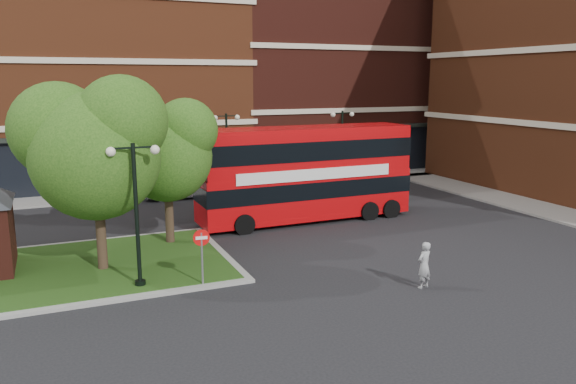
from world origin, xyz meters
name	(u,v)px	position (x,y,z in m)	size (l,w,h in m)	color
ground	(290,270)	(0.00, 0.00, 0.00)	(120.00, 120.00, 0.00)	black
pavement_far	(189,190)	(0.00, 16.50, 0.06)	(44.00, 3.00, 0.12)	slate
pavement_side	(565,215)	(16.50, 2.00, 0.06)	(3.00, 28.00, 0.12)	slate
terrace_far_left	(44,80)	(-8.00, 24.00, 7.00)	(26.00, 12.00, 14.00)	brown
terrace_far_right	(331,67)	(14.00, 24.00, 8.00)	(18.00, 12.00, 16.00)	#471911
traffic_island	(60,271)	(-8.00, 3.00, 0.07)	(12.60, 7.60, 0.15)	gray
tree_island_west	(92,143)	(-6.60, 2.58, 4.79)	(5.40, 4.71, 7.21)	#2D2116
tree_island_east	(164,147)	(-3.58, 5.06, 4.24)	(4.46, 3.90, 6.29)	#2D2116
lamp_island	(136,208)	(-5.50, 0.20, 2.83)	(1.72, 0.36, 5.00)	black
lamp_far_left	(227,149)	(2.00, 14.50, 2.83)	(1.72, 0.36, 5.00)	black
lamp_far_right	(342,143)	(10.00, 14.50, 2.83)	(1.72, 0.36, 5.00)	black
bus	(305,167)	(3.68, 6.64, 2.72)	(10.87, 2.62, 4.14)	#B0070A
woman	(424,265)	(3.46, -3.50, 0.81)	(0.59, 0.39, 1.63)	#959597
car_silver	(179,187)	(-1.05, 14.50, 0.71)	(1.68, 4.19, 1.43)	#B6B9BE
car_white	(294,178)	(6.49, 14.50, 0.75)	(1.58, 4.53, 1.49)	silver
no_entry_sign	(202,246)	(-3.50, -0.50, 1.47)	(0.57, 0.10, 2.06)	slate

